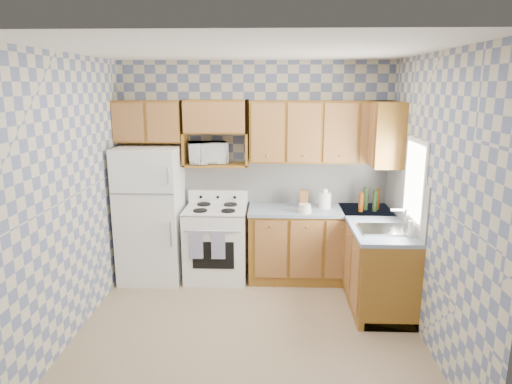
% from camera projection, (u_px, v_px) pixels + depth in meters
% --- Properties ---
extents(floor, '(3.40, 3.40, 0.00)m').
position_uv_depth(floor, '(248.00, 329.00, 4.60)').
color(floor, '#8C7559').
rests_on(floor, ground).
extents(back_wall, '(3.40, 0.02, 2.70)m').
position_uv_depth(back_wall, '(255.00, 169.00, 5.85)').
color(back_wall, slate).
rests_on(back_wall, ground).
extents(right_wall, '(0.02, 3.20, 2.70)m').
position_uv_depth(right_wall, '(430.00, 202.00, 4.23)').
color(right_wall, slate).
rests_on(right_wall, ground).
extents(backsplash_back, '(2.60, 0.02, 0.56)m').
position_uv_depth(backsplash_back, '(286.00, 181.00, 5.86)').
color(backsplash_back, silver).
rests_on(backsplash_back, back_wall).
extents(backsplash_right, '(0.02, 1.60, 0.56)m').
position_uv_depth(backsplash_right, '(404.00, 197.00, 5.04)').
color(backsplash_right, silver).
rests_on(backsplash_right, right_wall).
extents(refrigerator, '(0.75, 0.70, 1.68)m').
position_uv_depth(refrigerator, '(151.00, 214.00, 5.67)').
color(refrigerator, white).
rests_on(refrigerator, floor).
extents(stove_body, '(0.76, 0.65, 0.90)m').
position_uv_depth(stove_body, '(216.00, 244.00, 5.75)').
color(stove_body, white).
rests_on(stove_body, floor).
extents(cooktop, '(0.76, 0.65, 0.02)m').
position_uv_depth(cooktop, '(216.00, 209.00, 5.65)').
color(cooktop, silver).
rests_on(cooktop, stove_body).
extents(backguard, '(0.76, 0.08, 0.17)m').
position_uv_depth(backguard, '(218.00, 196.00, 5.90)').
color(backguard, white).
rests_on(backguard, cooktop).
extents(dish_towel_left, '(0.16, 0.02, 0.34)m').
position_uv_depth(dish_towel_left, '(196.00, 245.00, 5.40)').
color(dish_towel_left, navy).
rests_on(dish_towel_left, stove_body).
extents(dish_towel_right, '(0.16, 0.02, 0.34)m').
position_uv_depth(dish_towel_right, '(218.00, 245.00, 5.39)').
color(dish_towel_right, navy).
rests_on(dish_towel_right, stove_body).
extents(base_cabinets_back, '(1.75, 0.60, 0.88)m').
position_uv_depth(base_cabinets_back, '(319.00, 245.00, 5.73)').
color(base_cabinets_back, brown).
rests_on(base_cabinets_back, floor).
extents(base_cabinets_right, '(0.60, 1.60, 0.88)m').
position_uv_depth(base_cabinets_right, '(374.00, 261.00, 5.23)').
color(base_cabinets_right, brown).
rests_on(base_cabinets_right, floor).
extents(countertop_back, '(1.77, 0.63, 0.04)m').
position_uv_depth(countertop_back, '(320.00, 210.00, 5.62)').
color(countertop_back, slate).
rests_on(countertop_back, base_cabinets_back).
extents(countertop_right, '(0.63, 1.60, 0.04)m').
position_uv_depth(countertop_right, '(376.00, 222.00, 5.12)').
color(countertop_right, slate).
rests_on(countertop_right, base_cabinets_right).
extents(upper_cabinets_back, '(1.75, 0.33, 0.74)m').
position_uv_depth(upper_cabinets_back, '(322.00, 132.00, 5.54)').
color(upper_cabinets_back, brown).
rests_on(upper_cabinets_back, back_wall).
extents(upper_cabinets_fridge, '(0.82, 0.33, 0.50)m').
position_uv_depth(upper_cabinets_fridge, '(149.00, 121.00, 5.59)').
color(upper_cabinets_fridge, brown).
rests_on(upper_cabinets_fridge, back_wall).
extents(upper_cabinets_right, '(0.33, 0.70, 0.74)m').
position_uv_depth(upper_cabinets_right, '(384.00, 134.00, 5.34)').
color(upper_cabinets_right, brown).
rests_on(upper_cabinets_right, right_wall).
extents(microwave_shelf, '(0.80, 0.33, 0.03)m').
position_uv_depth(microwave_shelf, '(216.00, 165.00, 5.68)').
color(microwave_shelf, brown).
rests_on(microwave_shelf, back_wall).
extents(microwave, '(0.55, 0.45, 0.27)m').
position_uv_depth(microwave, '(207.00, 153.00, 5.68)').
color(microwave, white).
rests_on(microwave, microwave_shelf).
extents(sink, '(0.48, 0.40, 0.03)m').
position_uv_depth(sink, '(383.00, 230.00, 4.78)').
color(sink, '#B7B7BC').
rests_on(sink, countertop_right).
extents(window, '(0.02, 0.66, 0.86)m').
position_uv_depth(window, '(415.00, 181.00, 4.65)').
color(window, silver).
rests_on(window, right_wall).
extents(bottle_0, '(0.06, 0.06, 0.27)m').
position_uv_depth(bottle_0, '(366.00, 199.00, 5.54)').
color(bottle_0, black).
rests_on(bottle_0, countertop_back).
extents(bottle_1, '(0.06, 0.06, 0.26)m').
position_uv_depth(bottle_1, '(375.00, 201.00, 5.48)').
color(bottle_1, black).
rests_on(bottle_1, countertop_back).
extents(bottle_2, '(0.06, 0.06, 0.24)m').
position_uv_depth(bottle_2, '(377.00, 200.00, 5.57)').
color(bottle_2, '#582707').
rests_on(bottle_2, countertop_back).
extents(bottle_3, '(0.06, 0.06, 0.22)m').
position_uv_depth(bottle_3, '(361.00, 203.00, 5.47)').
color(bottle_3, '#582707').
rests_on(bottle_3, countertop_back).
extents(knife_block, '(0.11, 0.11, 0.22)m').
position_uv_depth(knife_block, '(304.00, 199.00, 5.63)').
color(knife_block, brown).
rests_on(knife_block, countertop_back).
extents(electric_kettle, '(0.15, 0.15, 0.19)m').
position_uv_depth(electric_kettle, '(325.00, 201.00, 5.62)').
color(electric_kettle, white).
rests_on(electric_kettle, countertop_back).
extents(food_containers, '(0.16, 0.16, 0.11)m').
position_uv_depth(food_containers, '(305.00, 208.00, 5.43)').
color(food_containers, silver).
rests_on(food_containers, countertop_back).
extents(soap_bottle, '(0.06, 0.06, 0.17)m').
position_uv_depth(soap_bottle, '(411.00, 229.00, 4.55)').
color(soap_bottle, silver).
rests_on(soap_bottle, countertop_right).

